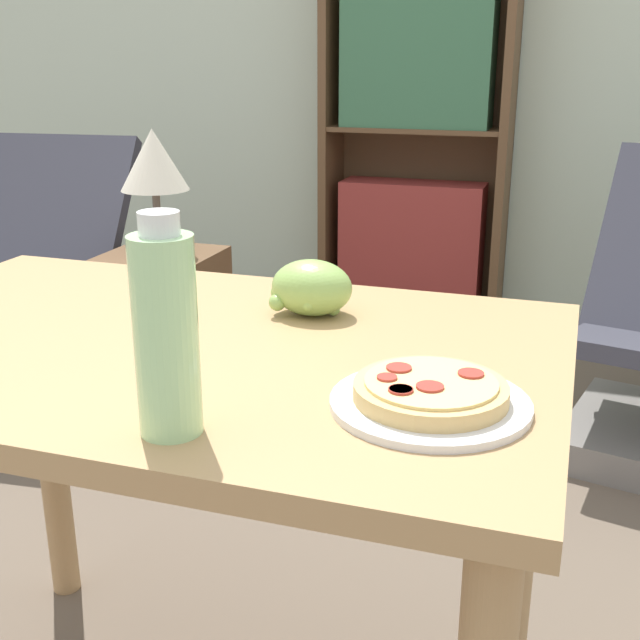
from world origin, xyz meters
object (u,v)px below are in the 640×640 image
grape_bunch (311,289)px  pizza_on_plate (430,396)px  lounge_chair_near (30,321)px  bookshelf (416,147)px  table_lamp (154,166)px  side_table (165,336)px  drink_bottle (166,333)px

grape_bunch → pizza_on_plate: bearing=-49.7°
lounge_chair_near → bookshelf: 1.73m
pizza_on_plate → bookshelf: 2.63m
table_lamp → side_table: bearing=0.0°
grape_bunch → bookshelf: bookshelf is taller
lounge_chair_near → table_lamp: bearing=-2.1°
pizza_on_plate → grape_bunch: grape_bunch is taller
bookshelf → lounge_chair_near: bearing=-129.4°
side_table → bookshelf: bearing=66.2°
lounge_chair_near → table_lamp: table_lamp is taller
side_table → table_lamp: bearing=0.0°
drink_bottle → lounge_chair_near: (-1.34, 1.44, -0.59)m
side_table → lounge_chair_near: bearing=-176.5°
bookshelf → table_lamp: 1.37m
grape_bunch → side_table: (-0.86, 1.03, -0.52)m
grape_bunch → table_lamp: (-0.86, 1.03, 0.03)m
lounge_chair_near → table_lamp: (0.50, 0.03, 0.54)m
pizza_on_plate → grape_bunch: (-0.25, 0.29, 0.03)m
drink_bottle → pizza_on_plate: bearing=30.2°
grape_bunch → lounge_chair_near: bearing=143.6°
grape_bunch → drink_bottle: bearing=-91.5°
grape_bunch → table_lamp: table_lamp is taller
drink_bottle → table_lamp: 1.70m
pizza_on_plate → table_lamp: (-1.10, 1.32, 0.05)m
drink_bottle → table_lamp: (-0.84, 1.47, -0.05)m
bookshelf → table_lamp: bookshelf is taller
bookshelf → side_table: bearing=-113.8°
side_table → table_lamp: 0.55m
pizza_on_plate → side_table: bearing=129.9°
pizza_on_plate → drink_bottle: (-0.26, -0.15, 0.10)m
pizza_on_plate → grape_bunch: size_ratio=1.81×
bookshelf → grape_bunch: bearing=-82.4°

